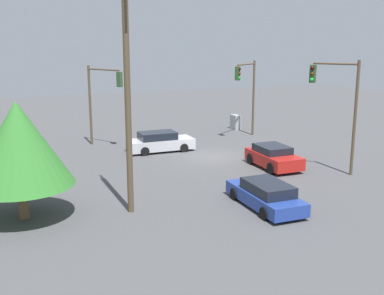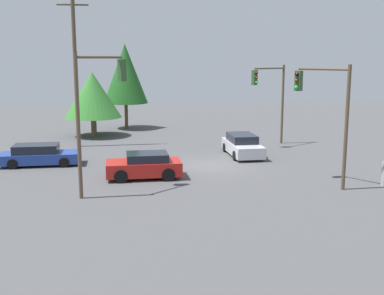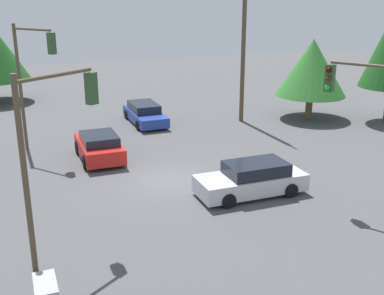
{
  "view_description": "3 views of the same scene",
  "coord_description": "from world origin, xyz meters",
  "px_view_note": "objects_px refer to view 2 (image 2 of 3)",
  "views": [
    {
      "loc": [
        -29.27,
        13.28,
        7.99
      ],
      "look_at": [
        -0.7,
        1.66,
        0.91
      ],
      "focal_mm": 45.0,
      "sensor_mm": 36.0,
      "label": 1
    },
    {
      "loc": [
        -5.56,
        -28.13,
        6.46
      ],
      "look_at": [
        -1.03,
        0.53,
        1.05
      ],
      "focal_mm": 45.0,
      "sensor_mm": 36.0,
      "label": 2
    },
    {
      "loc": [
        19.58,
        -6.56,
        8.32
      ],
      "look_at": [
        -0.4,
        1.23,
        1.33
      ],
      "focal_mm": 45.0,
      "sensor_mm": 36.0,
      "label": 3
    }
  ],
  "objects_px": {
    "sedan_silver": "(242,145)",
    "traffic_signal_main": "(96,100)",
    "sedan_blue": "(39,155)",
    "traffic_signal_aux": "(326,104)",
    "traffic_signal_cross": "(272,91)",
    "sedan_red": "(144,166)"
  },
  "relations": [
    {
      "from": "sedan_red",
      "to": "traffic_signal_cross",
      "type": "bearing_deg",
      "value": -49.15
    },
    {
      "from": "sedan_silver",
      "to": "traffic_signal_main",
      "type": "bearing_deg",
      "value": 40.76
    },
    {
      "from": "sedan_red",
      "to": "traffic_signal_aux",
      "type": "bearing_deg",
      "value": -108.14
    },
    {
      "from": "sedan_red",
      "to": "traffic_signal_aux",
      "type": "xyz_separation_m",
      "value": [
        8.98,
        -2.94,
        3.49
      ]
    },
    {
      "from": "sedan_blue",
      "to": "traffic_signal_main",
      "type": "xyz_separation_m",
      "value": [
        3.78,
        -6.99,
        3.9
      ]
    },
    {
      "from": "sedan_silver",
      "to": "traffic_signal_aux",
      "type": "distance_m",
      "value": 9.1
    },
    {
      "from": "traffic_signal_main",
      "to": "sedan_silver",
      "type": "bearing_deg",
      "value": 2.77
    },
    {
      "from": "sedan_blue",
      "to": "sedan_silver",
      "type": "height_order",
      "value": "sedan_silver"
    },
    {
      "from": "traffic_signal_cross",
      "to": "traffic_signal_aux",
      "type": "distance_m",
      "value": 11.57
    },
    {
      "from": "traffic_signal_cross",
      "to": "sedan_silver",
      "type": "bearing_deg",
      "value": 16.93
    },
    {
      "from": "sedan_red",
      "to": "traffic_signal_cross",
      "type": "height_order",
      "value": "traffic_signal_cross"
    },
    {
      "from": "traffic_signal_aux",
      "to": "traffic_signal_cross",
      "type": "bearing_deg",
      "value": -38.98
    },
    {
      "from": "sedan_blue",
      "to": "sedan_red",
      "type": "relative_size",
      "value": 1.18
    },
    {
      "from": "traffic_signal_main",
      "to": "traffic_signal_aux",
      "type": "distance_m",
      "value": 11.36
    },
    {
      "from": "sedan_silver",
      "to": "traffic_signal_aux",
      "type": "relative_size",
      "value": 0.76
    },
    {
      "from": "sedan_blue",
      "to": "traffic_signal_main",
      "type": "height_order",
      "value": "traffic_signal_main"
    },
    {
      "from": "sedan_blue",
      "to": "traffic_signal_aux",
      "type": "xyz_separation_m",
      "value": [
        15.13,
        -7.14,
        3.56
      ]
    },
    {
      "from": "sedan_silver",
      "to": "traffic_signal_cross",
      "type": "xyz_separation_m",
      "value": [
        3.05,
        3.4,
        3.39
      ]
    },
    {
      "from": "traffic_signal_aux",
      "to": "traffic_signal_main",
      "type": "bearing_deg",
      "value": 55.02
    },
    {
      "from": "sedan_blue",
      "to": "sedan_silver",
      "type": "bearing_deg",
      "value": 94.38
    },
    {
      "from": "traffic_signal_cross",
      "to": "traffic_signal_main",
      "type": "bearing_deg",
      "value": 11.59
    },
    {
      "from": "traffic_signal_main",
      "to": "traffic_signal_cross",
      "type": "bearing_deg",
      "value": 4.76
    }
  ]
}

